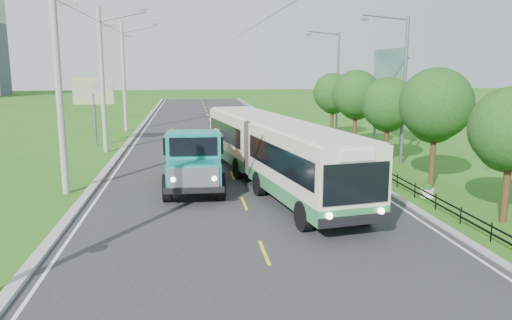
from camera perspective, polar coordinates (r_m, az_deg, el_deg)
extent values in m
plane|color=#296016|center=(16.64, 0.94, -10.55)|extent=(240.00, 240.00, 0.00)
cube|color=#28282B|center=(35.92, -3.82, 0.97)|extent=(14.00, 120.00, 0.02)
cube|color=#9E9E99|center=(36.17, -15.28, 0.79)|extent=(0.40, 120.00, 0.15)
cube|color=#9E9E99|center=(37.07, 7.28, 1.27)|extent=(0.30, 120.00, 0.10)
cube|color=silver|center=(36.10, -14.41, 0.73)|extent=(0.12, 120.00, 0.00)
cube|color=silver|center=(36.95, 6.53, 1.22)|extent=(0.12, 120.00, 0.00)
cube|color=yellow|center=(16.63, 0.94, -10.48)|extent=(0.12, 2.20, 0.00)
cube|color=black|center=(31.62, 11.55, -0.01)|extent=(0.04, 40.00, 0.60)
cylinder|color=gray|center=(25.08, -21.61, 7.57)|extent=(0.32, 0.32, 10.00)
cube|color=slate|center=(25.11, -21.07, 16.32)|extent=(1.20, 0.10, 0.10)
cylinder|color=gray|center=(36.84, -17.17, 8.58)|extent=(0.32, 0.32, 10.00)
cube|color=slate|center=(36.86, -16.71, 14.52)|extent=(1.20, 0.10, 0.10)
cube|color=slate|center=(36.66, -12.62, 16.46)|extent=(0.50, 0.18, 0.12)
cylinder|color=gray|center=(48.72, -14.87, 9.07)|extent=(0.32, 0.32, 10.00)
cube|color=slate|center=(48.73, -14.49, 13.56)|extent=(1.20, 0.10, 0.10)
cube|color=slate|center=(48.58, -11.40, 15.00)|extent=(0.50, 0.18, 0.12)
cylinder|color=#382314|center=(21.64, 26.70, -2.61)|extent=(0.28, 0.28, 2.97)
sphere|color=#1B4012|center=(21.29, 27.20, 3.24)|extent=(3.18, 3.18, 3.18)
sphere|color=#1B4012|center=(21.88, 26.75, 1.77)|extent=(2.33, 2.33, 2.33)
cylinder|color=#382314|center=(26.66, 19.54, 0.65)|extent=(0.28, 0.28, 3.36)
sphere|color=#1B4012|center=(26.37, 19.88, 6.05)|extent=(3.60, 3.60, 3.60)
sphere|color=#1B4012|center=(26.96, 19.68, 4.61)|extent=(2.64, 2.64, 2.64)
cylinder|color=#382314|center=(32.07, 14.68, 2.20)|extent=(0.28, 0.28, 3.02)
sphere|color=#1B4012|center=(31.83, 14.87, 6.24)|extent=(3.24, 3.24, 3.24)
sphere|color=#1B4012|center=(32.42, 14.81, 5.17)|extent=(2.38, 2.38, 2.38)
cylinder|color=#382314|center=(37.62, 11.24, 3.71)|extent=(0.28, 0.28, 3.25)
sphere|color=#1B4012|center=(37.42, 11.38, 7.42)|extent=(3.48, 3.48, 3.48)
sphere|color=#1B4012|center=(37.99, 11.38, 6.41)|extent=(2.55, 2.55, 2.55)
cylinder|color=#382314|center=(43.31, 8.69, 4.57)|extent=(0.28, 0.28, 3.08)
sphere|color=#1B4012|center=(43.14, 8.77, 7.62)|extent=(3.30, 3.30, 3.30)
sphere|color=#1B4012|center=(43.71, 8.82, 6.79)|extent=(2.42, 2.42, 2.42)
cylinder|color=slate|center=(32.18, 16.59, 7.49)|extent=(0.20, 0.20, 9.00)
cylinder|color=slate|center=(31.73, 14.63, 15.51)|extent=(2.80, 0.10, 0.34)
cube|color=slate|center=(31.26, 12.33, 15.41)|extent=(0.45, 0.16, 0.12)
cylinder|color=slate|center=(45.31, 9.31, 8.56)|extent=(0.20, 0.20, 9.00)
cylinder|color=slate|center=(44.99, 7.72, 14.20)|extent=(2.80, 0.10, 0.34)
cube|color=slate|center=(44.66, 6.06, 14.07)|extent=(0.45, 0.16, 0.12)
cylinder|color=silver|center=(24.67, 18.94, -3.59)|extent=(0.64, 0.64, 0.40)
sphere|color=#1B4012|center=(24.61, 18.98, -3.03)|extent=(0.44, 0.44, 0.44)
cylinder|color=silver|center=(31.84, 12.57, -0.16)|extent=(0.64, 0.64, 0.40)
sphere|color=#1B4012|center=(31.80, 12.59, 0.29)|extent=(0.44, 0.44, 0.44)
cylinder|color=silver|center=(39.34, 8.58, 2.00)|extent=(0.64, 0.64, 0.40)
sphere|color=#1B4012|center=(39.30, 8.59, 2.36)|extent=(0.44, 0.44, 0.44)
cylinder|color=slate|center=(40.19, -17.94, 4.37)|extent=(0.20, 0.20, 4.00)
cube|color=yellow|center=(40.03, -18.12, 7.50)|extent=(3.00, 0.15, 2.00)
cylinder|color=slate|center=(36.12, 16.34, 4.61)|extent=(0.24, 0.24, 5.00)
cylinder|color=slate|center=(40.72, 13.50, 5.37)|extent=(0.24, 0.24, 5.00)
cube|color=#144C47|center=(38.25, 15.07, 9.94)|extent=(0.20, 6.00, 3.00)
cube|color=#317B47|center=(21.33, 5.91, -3.35)|extent=(4.13, 8.67, 0.61)
cube|color=beige|center=(21.05, 5.98, 0.29)|extent=(4.13, 8.67, 2.14)
cube|color=black|center=(21.04, 5.98, 0.32)|extent=(4.06, 8.02, 1.05)
cube|color=#317B47|center=(29.79, -1.02, 0.70)|extent=(4.04, 8.13, 0.61)
cube|color=beige|center=(29.58, -1.03, 3.33)|extent=(4.04, 8.13, 2.14)
cube|color=black|center=(29.58, -1.03, 3.35)|extent=(3.97, 7.48, 1.05)
cube|color=#4C4C4C|center=(25.44, 1.78, 1.43)|extent=(2.76, 1.53, 2.64)
cube|color=black|center=(17.40, 11.41, -2.66)|extent=(2.47, 0.48, 1.44)
cylinder|color=black|center=(18.63, 5.49, -6.39)|extent=(0.54, 1.20, 1.15)
cylinder|color=black|center=(19.70, 12.27, -5.64)|extent=(0.54, 1.20, 1.15)
cylinder|color=black|center=(23.56, 0.37, -2.72)|extent=(0.54, 1.20, 1.15)
cylinder|color=black|center=(24.42, 5.99, -2.30)|extent=(0.54, 1.20, 1.15)
cylinder|color=black|center=(27.09, -2.05, -0.96)|extent=(0.54, 1.20, 1.15)
cylinder|color=black|center=(27.84, 2.93, -0.65)|extent=(0.54, 1.20, 1.15)
cylinder|color=black|center=(31.96, -4.47, 0.79)|extent=(0.54, 1.20, 1.15)
cylinder|color=black|center=(32.60, -0.16, 1.02)|extent=(0.54, 1.20, 1.15)
cube|color=#168682|center=(22.44, -7.11, -1.69)|extent=(2.43, 1.64, 1.15)
cube|color=#168682|center=(24.01, -7.13, 0.52)|extent=(2.55, 1.87, 2.29)
cube|color=black|center=(23.92, -7.16, 1.87)|extent=(2.79, 1.53, 0.80)
cube|color=black|center=(25.12, -7.07, -1.56)|extent=(1.25, 6.89, 0.29)
cube|color=orange|center=(26.83, -7.11, 1.70)|extent=(2.69, 3.48, 1.49)
cylinder|color=black|center=(22.84, -10.10, -3.17)|extent=(0.42, 1.27, 1.26)
cylinder|color=black|center=(22.82, -4.05, -3.04)|extent=(0.42, 1.27, 1.26)
cylinder|color=black|center=(27.31, -9.57, -0.90)|extent=(0.42, 1.27, 1.26)
cylinder|color=black|center=(27.30, -4.52, -0.79)|extent=(0.42, 1.27, 1.26)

